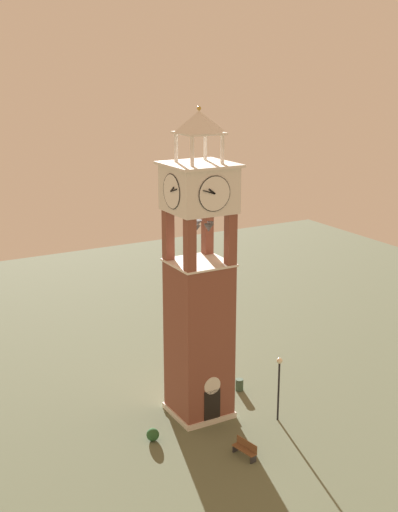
# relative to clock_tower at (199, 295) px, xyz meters

# --- Properties ---
(ground) EXTENTS (80.00, 80.00, 0.00)m
(ground) POSITION_rel_clock_tower_xyz_m (-0.00, 0.00, -7.74)
(ground) COLOR #5B664C
(clock_tower) EXTENTS (3.82, 3.82, 18.74)m
(clock_tower) POSITION_rel_clock_tower_xyz_m (0.00, 0.00, 0.00)
(clock_tower) COLOR brown
(clock_tower) RESTS_ON ground
(park_bench) EXTENTS (0.72, 1.65, 0.95)m
(park_bench) POSITION_rel_clock_tower_xyz_m (-0.18, -5.54, -7.26)
(park_bench) COLOR brown
(park_bench) RESTS_ON ground
(lamp_post) EXTENTS (0.36, 0.36, 4.10)m
(lamp_post) POSITION_rel_clock_tower_xyz_m (3.77, -3.12, -4.92)
(lamp_post) COLOR black
(lamp_post) RESTS_ON ground
(trash_bin) EXTENTS (0.52, 0.52, 0.80)m
(trash_bin) POSITION_rel_clock_tower_xyz_m (3.81, 1.29, -7.34)
(trash_bin) COLOR #38513D
(trash_bin) RESTS_ON ground
(shrub_near_entry) EXTENTS (0.74, 0.74, 0.74)m
(shrub_near_entry) POSITION_rel_clock_tower_xyz_m (-3.92, -1.53, -7.37)
(shrub_near_entry) COLOR #28562D
(shrub_near_entry) RESTS_ON ground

